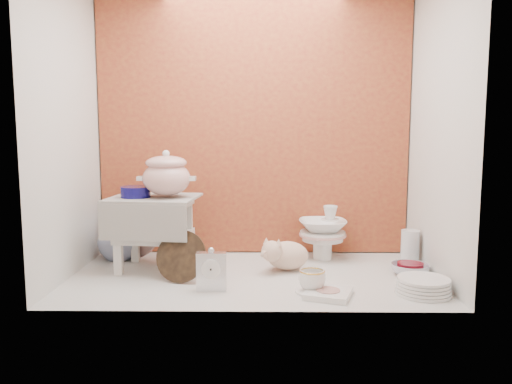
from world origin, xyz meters
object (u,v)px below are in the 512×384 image
floral_platter (132,225)px  dinner_plate_stack (423,286)px  step_stool (155,233)px  plush_pig (287,255)px  blue_white_vase (119,238)px  mantel_clock (211,269)px  gold_rim_teacup (312,280)px  soup_tureen (166,174)px  crystal_bowl (410,270)px  porcelain_tower (323,232)px

floral_platter → dinner_plate_stack: bearing=-23.0°
step_stool → plush_pig: size_ratio=1.58×
floral_platter → blue_white_vase: 0.10m
plush_pig → dinner_plate_stack: 0.70m
floral_platter → mantel_clock: (0.51, -0.58, -0.09)m
blue_white_vase → dinner_plate_stack: size_ratio=1.01×
plush_pig → gold_rim_teacup: (0.09, -0.36, -0.02)m
floral_platter → gold_rim_teacup: 1.14m
soup_tureen → dinner_plate_stack: (1.21, -0.38, -0.47)m
floral_platter → crystal_bowl: (1.48, -0.33, -0.16)m
step_stool → porcelain_tower: bearing=19.0°
dinner_plate_stack → blue_white_vase: bearing=158.8°
gold_rim_teacup → porcelain_tower: size_ratio=0.39×
floral_platter → plush_pig: 0.91m
mantel_clock → gold_rim_teacup: mantel_clock is taller
soup_tureen → porcelain_tower: size_ratio=0.93×
mantel_clock → dinner_plate_stack: 0.95m
blue_white_vase → gold_rim_teacup: blue_white_vase is taller
step_stool → gold_rim_teacup: size_ratio=3.64×
floral_platter → mantel_clock: 0.78m
soup_tureen → gold_rim_teacup: (0.71, -0.36, -0.44)m
floral_platter → blue_white_vase: (-0.07, -0.03, -0.07)m
soup_tureen → blue_white_vase: size_ratio=1.15×
step_stool → dinner_plate_stack: bearing=-11.7°
step_stool → gold_rim_teacup: 0.88m
step_stool → plush_pig: bearing=3.5°
dinner_plate_stack → step_stool: bearing=162.8°
dinner_plate_stack → porcelain_tower: (-0.38, 0.61, 0.12)m
soup_tureen → blue_white_vase: soup_tureen is taller
mantel_clock → gold_rim_teacup: (0.45, -0.02, -0.04)m
soup_tureen → crystal_bowl: soup_tureen is taller
mantel_clock → dinner_plate_stack: bearing=-3.8°
gold_rim_teacup → step_stool: bearing=154.1°
soup_tureen → gold_rim_teacup: 0.91m
soup_tureen → dinner_plate_stack: size_ratio=1.16×
floral_platter → blue_white_vase: floral_platter is taller
step_stool → crystal_bowl: bearing=0.9°
gold_rim_teacup → porcelain_tower: bearing=79.0°
plush_pig → crystal_bowl: bearing=-23.3°
crystal_bowl → porcelain_tower: bearing=141.5°
plush_pig → gold_rim_teacup: bearing=-91.0°
floral_platter → crystal_bowl: floral_platter is taller
gold_rim_teacup → plush_pig: bearing=104.7°
blue_white_vase → crystal_bowl: (1.55, -0.30, -0.09)m
floral_platter → plush_pig: size_ratio=1.38×
mantel_clock → porcelain_tower: porcelain_tower is taller
step_stool → porcelain_tower: (0.90, 0.21, -0.04)m
mantel_clock → crystal_bowl: size_ratio=1.05×
crystal_bowl → porcelain_tower: 0.53m
soup_tureen → porcelain_tower: 0.93m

